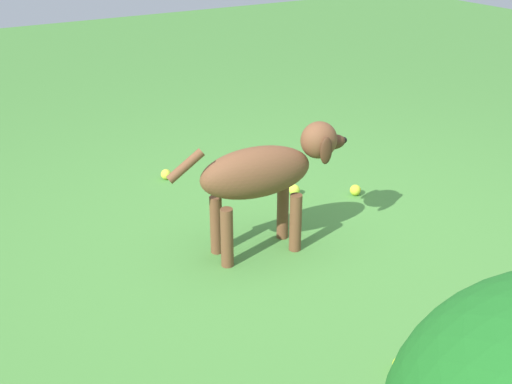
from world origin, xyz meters
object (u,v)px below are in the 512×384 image
Objects in this scene: dog at (266,173)px; tennis_ball_3 at (401,365)px; tennis_ball_0 at (294,190)px; tennis_ball_2 at (166,174)px; tennis_ball_1 at (355,190)px.

dog reaches higher than tennis_ball_3.
tennis_ball_0 is (0.46, -0.48, -0.39)m from dog.
tennis_ball_0 and tennis_ball_2 have the same top height.
tennis_ball_1 and tennis_ball_2 have the same top height.
dog is 14.21× the size of tennis_ball_0.
tennis_ball_3 is at bearing 160.77° from tennis_ball_0.
dog is 0.92m from tennis_ball_1.
dog is 14.21× the size of tennis_ball_3.
tennis_ball_0 is at bearing -19.23° from tennis_ball_3.
tennis_ball_2 is (0.61, 0.57, 0.00)m from tennis_ball_0.
tennis_ball_1 is 1.18m from tennis_ball_2.
dog is at bearing 133.63° from tennis_ball_0.
tennis_ball_1 is at bearing -121.10° from tennis_ball_0.
dog is at bearing 108.69° from tennis_ball_1.
tennis_ball_2 is at bearing 47.90° from tennis_ball_1.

